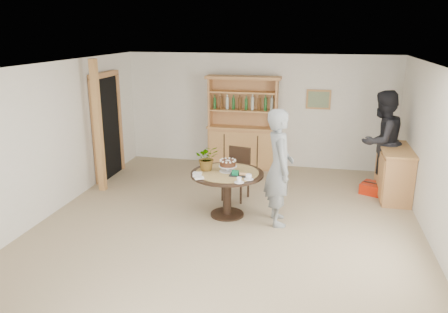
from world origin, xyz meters
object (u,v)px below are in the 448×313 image
dining_chair (237,170)px  adult_person (381,142)px  teen_boy (279,167)px  dining_table (227,181)px  hutch (243,137)px  red_suitcase (378,189)px  sideboard (394,173)px

dining_chair → adult_person: adult_person is taller
teen_boy → dining_table: bearing=68.9°
teen_boy → adult_person: size_ratio=0.96×
adult_person → teen_boy: bearing=3.8°
hutch → dining_table: bearing=-85.6°
dining_table → teen_boy: 0.92m
adult_person → red_suitcase: bearing=46.6°
dining_chair → teen_boy: teen_boy is taller
hutch → red_suitcase: 3.09m
hutch → sideboard: 3.29m
hutch → teen_boy: (1.06, -2.81, 0.24)m
dining_chair → adult_person: 2.78m
dining_chair → teen_boy: 1.31m
dining_chair → adult_person: bearing=32.5°
hutch → dining_table: hutch is taller
sideboard → dining_table: size_ratio=1.05×
hutch → teen_boy: 3.01m
teen_boy → adult_person: 2.56m
sideboard → teen_boy: size_ratio=0.68×
dining_table → hutch: bearing=94.4°
hutch → red_suitcase: size_ratio=2.87×
red_suitcase → adult_person: bearing=113.9°
hutch → teen_boy: bearing=-69.4°
hutch → sideboard: (3.04, -1.24, -0.22)m
sideboard → teen_boy: (-1.98, -1.57, 0.46)m
dining_chair → red_suitcase: (2.58, 0.71, -0.43)m
dining_table → sideboard: bearing=27.4°
teen_boy → red_suitcase: size_ratio=2.62×
sideboard → adult_person: size_ratio=0.65×
hutch → dining_chair: (0.22, -1.88, -0.15)m
sideboard → red_suitcase: 0.45m
hutch → red_suitcase: bearing=-22.8°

